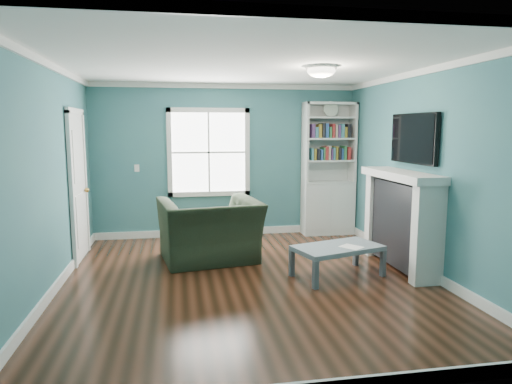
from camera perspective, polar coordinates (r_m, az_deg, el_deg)
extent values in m
plane|color=black|center=(5.69, -0.85, -11.07)|extent=(5.00, 5.00, 0.00)
plane|color=#356875|center=(7.88, -3.73, 3.90)|extent=(4.50, 0.00, 4.50)
plane|color=#356875|center=(2.99, 6.64, -2.78)|extent=(4.50, 0.00, 4.50)
plane|color=#356875|center=(5.53, -24.60, 1.47)|extent=(0.00, 5.00, 5.00)
plane|color=#356875|center=(6.17, 20.24, 2.31)|extent=(0.00, 5.00, 5.00)
plane|color=white|center=(5.43, -0.91, 15.84)|extent=(5.00, 5.00, 0.00)
cube|color=white|center=(8.05, -3.64, -4.95)|extent=(4.50, 0.03, 0.12)
cube|color=white|center=(5.78, -23.73, -10.83)|extent=(0.03, 5.00, 0.12)
cube|color=white|center=(6.40, 19.58, -8.81)|extent=(0.03, 5.00, 0.12)
cube|color=white|center=(7.87, -3.80, 13.07)|extent=(4.50, 0.04, 0.08)
cube|color=white|center=(3.04, 6.93, 21.32)|extent=(4.50, 0.04, 0.08)
cube|color=white|center=(5.54, -25.16, 14.54)|extent=(0.04, 5.00, 0.08)
cube|color=white|center=(6.18, 20.65, 14.01)|extent=(0.04, 5.00, 0.08)
cube|color=white|center=(7.84, -5.92, 4.95)|extent=(1.24, 0.01, 1.34)
cube|color=white|center=(7.81, -10.77, 4.84)|extent=(0.08, 0.06, 1.50)
cube|color=white|center=(7.90, -1.11, 5.01)|extent=(0.08, 0.06, 1.50)
cube|color=white|center=(7.89, -5.84, -0.21)|extent=(1.40, 0.06, 0.08)
cube|color=white|center=(7.82, -5.99, 10.14)|extent=(1.40, 0.06, 0.08)
cube|color=white|center=(7.82, -5.91, 4.94)|extent=(1.24, 0.03, 0.03)
cube|color=white|center=(7.82, -5.91, 4.94)|extent=(0.03, 0.03, 1.34)
cube|color=silver|center=(8.17, 8.94, -2.05)|extent=(0.90, 0.35, 0.90)
cube|color=silver|center=(7.92, 6.15, 6.06)|extent=(0.04, 0.35, 1.40)
cube|color=silver|center=(8.20, 11.97, 6.00)|extent=(0.04, 0.35, 1.40)
cube|color=silver|center=(8.21, 8.74, 6.08)|extent=(0.90, 0.02, 1.40)
cube|color=silver|center=(8.06, 9.22, 10.87)|extent=(0.90, 0.35, 0.04)
cube|color=silver|center=(8.10, 9.01, 1.22)|extent=(0.84, 0.33, 0.03)
cube|color=silver|center=(8.06, 9.07, 3.91)|extent=(0.84, 0.33, 0.03)
cube|color=silver|center=(8.05, 9.13, 6.61)|extent=(0.84, 0.33, 0.03)
cube|color=silver|center=(8.05, 9.18, 9.17)|extent=(0.84, 0.33, 0.03)
cube|color=teal|center=(8.04, 9.13, 4.78)|extent=(0.70, 0.25, 0.22)
cube|color=olive|center=(8.03, 9.19, 7.49)|extent=(0.70, 0.25, 0.22)
cylinder|color=beige|center=(8.00, 9.32, 10.21)|extent=(0.26, 0.06, 0.26)
cube|color=black|center=(6.37, 17.79, -3.79)|extent=(0.30, 1.20, 1.10)
cube|color=black|center=(6.40, 17.56, -5.56)|extent=(0.22, 0.65, 0.70)
cube|color=silver|center=(5.79, 20.69, -5.09)|extent=(0.36, 0.16, 1.20)
cube|color=silver|center=(6.95, 15.09, -2.73)|extent=(0.36, 0.16, 1.20)
cube|color=silver|center=(6.26, 17.72, 2.03)|extent=(0.44, 1.58, 0.10)
cube|color=black|center=(6.30, 19.12, 6.34)|extent=(0.06, 1.10, 0.65)
cube|color=silver|center=(6.91, -21.36, 0.50)|extent=(0.04, 0.80, 2.05)
cube|color=white|center=(6.47, -22.05, 0.00)|extent=(0.05, 0.08, 2.13)
cube|color=white|center=(7.34, -20.59, 0.95)|extent=(0.05, 0.08, 2.13)
cube|color=white|center=(6.86, -21.73, 9.36)|extent=(0.05, 0.98, 0.08)
sphere|color=#BF8C3F|center=(7.20, -20.39, 0.23)|extent=(0.07, 0.07, 0.07)
ellipsoid|color=white|center=(5.73, 8.16, 14.74)|extent=(0.34, 0.34, 0.15)
cylinder|color=white|center=(5.73, 8.17, 15.19)|extent=(0.38, 0.38, 0.03)
cube|color=white|center=(7.86, -14.67, 2.91)|extent=(0.08, 0.01, 0.12)
imported|color=black|center=(6.43, -5.81, -3.51)|extent=(1.45, 1.07, 1.16)
cube|color=#4C545C|center=(5.42, 7.45, -10.25)|extent=(0.07, 0.07, 0.33)
cube|color=#4C545C|center=(6.04, 15.59, -8.58)|extent=(0.07, 0.07, 0.33)
cube|color=#4C545C|center=(5.85, 4.49, -8.85)|extent=(0.07, 0.07, 0.33)
cube|color=#4C545C|center=(6.42, 12.37, -7.48)|extent=(0.07, 0.07, 0.33)
cube|color=slate|center=(5.86, 10.18, -6.91)|extent=(1.21, 0.88, 0.06)
cube|color=white|center=(5.83, 11.84, -6.73)|extent=(0.32, 0.33, 0.00)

